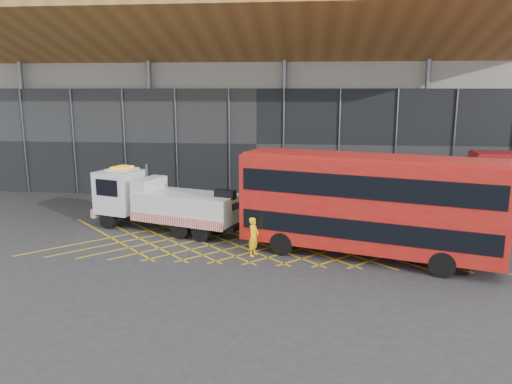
# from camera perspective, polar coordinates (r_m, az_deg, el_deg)

# --- Properties ---
(ground_plane) EXTENTS (120.00, 120.00, 0.00)m
(ground_plane) POSITION_cam_1_polar(r_m,az_deg,el_deg) (26.98, -6.72, -5.50)
(ground_plane) COLOR #2B2B2E
(road_markings) EXTENTS (23.16, 7.16, 0.01)m
(road_markings) POSITION_cam_1_polar(r_m,az_deg,el_deg) (26.47, 0.09, -5.74)
(road_markings) COLOR gold
(road_markings) RESTS_ON ground_plane
(construction_building) EXTENTS (55.00, 23.97, 18.00)m
(construction_building) POSITION_cam_1_polar(r_m,az_deg,el_deg) (43.72, 0.94, 12.99)
(construction_building) COLOR gray
(construction_building) RESTS_ON ground_plane
(recovery_truck) EXTENTS (10.16, 5.09, 3.58)m
(recovery_truck) POSITION_cam_1_polar(r_m,az_deg,el_deg) (28.86, -10.87, -1.10)
(recovery_truck) COLOR black
(recovery_truck) RESTS_ON ground_plane
(bus_towed) EXTENTS (12.35, 6.31, 4.92)m
(bus_towed) POSITION_cam_1_polar(r_m,az_deg,el_deg) (23.97, 12.66, -1.12)
(bus_towed) COLOR #AD140F
(bus_towed) RESTS_ON ground_plane
(worker) EXTENTS (0.67, 0.81, 1.89)m
(worker) POSITION_cam_1_polar(r_m,az_deg,el_deg) (24.14, -0.28, -5.12)
(worker) COLOR yellow
(worker) RESTS_ON ground_plane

